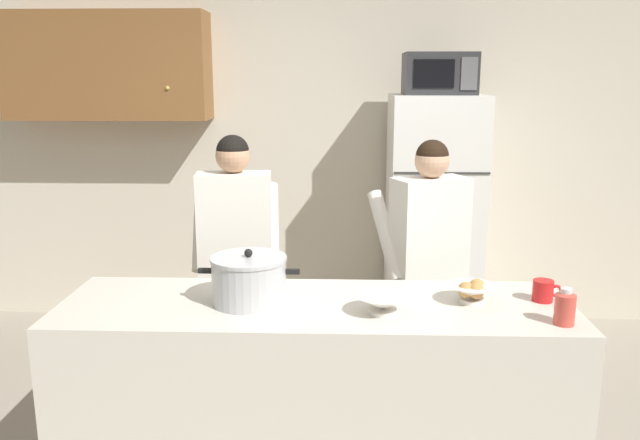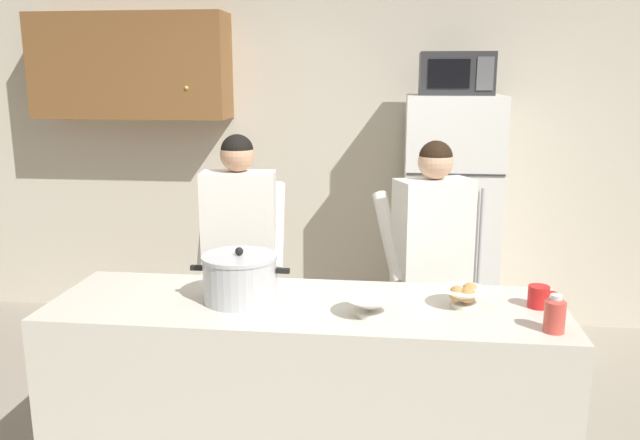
{
  "view_description": "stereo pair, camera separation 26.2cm",
  "coord_description": "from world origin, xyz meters",
  "px_view_note": "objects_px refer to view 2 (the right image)",
  "views": [
    {
      "loc": [
        0.11,
        -2.66,
        1.89
      ],
      "look_at": [
        0.0,
        0.55,
        1.17
      ],
      "focal_mm": 36.04,
      "sensor_mm": 36.0,
      "label": 1
    },
    {
      "loc": [
        0.37,
        -2.64,
        1.89
      ],
      "look_at": [
        0.0,
        0.55,
        1.17
      ],
      "focal_mm": 36.04,
      "sensor_mm": 36.0,
      "label": 2
    }
  ],
  "objects_px": {
    "refrigerator": "(449,222)",
    "person_by_sink": "(431,252)",
    "coffee_mug": "(539,297)",
    "microwave": "(456,74)",
    "person_near_pot": "(240,242)",
    "cooking_pot": "(240,277)",
    "empty_bowl": "(370,305)",
    "bread_bowl": "(464,296)",
    "bottle_near_edge": "(555,314)"
  },
  "relations": [
    {
      "from": "refrigerator",
      "to": "person_by_sink",
      "type": "height_order",
      "value": "refrigerator"
    },
    {
      "from": "coffee_mug",
      "to": "microwave",
      "type": "bearing_deg",
      "value": 97.73
    },
    {
      "from": "refrigerator",
      "to": "coffee_mug",
      "type": "height_order",
      "value": "refrigerator"
    },
    {
      "from": "microwave",
      "to": "person_near_pot",
      "type": "bearing_deg",
      "value": -139.2
    },
    {
      "from": "cooking_pot",
      "to": "empty_bowl",
      "type": "bearing_deg",
      "value": -11.8
    },
    {
      "from": "refrigerator",
      "to": "bread_bowl",
      "type": "relative_size",
      "value": 8.36
    },
    {
      "from": "person_near_pot",
      "to": "microwave",
      "type": "bearing_deg",
      "value": 40.8
    },
    {
      "from": "cooking_pot",
      "to": "microwave",
      "type": "bearing_deg",
      "value": 59.95
    },
    {
      "from": "person_by_sink",
      "to": "cooking_pot",
      "type": "xyz_separation_m",
      "value": [
        -0.87,
        -0.72,
        0.06
      ]
    },
    {
      "from": "person_near_pot",
      "to": "coffee_mug",
      "type": "distance_m",
      "value": 1.63
    },
    {
      "from": "bottle_near_edge",
      "to": "microwave",
      "type": "bearing_deg",
      "value": 96.7
    },
    {
      "from": "microwave",
      "to": "person_near_pot",
      "type": "height_order",
      "value": "microwave"
    },
    {
      "from": "cooking_pot",
      "to": "bottle_near_edge",
      "type": "relative_size",
      "value": 2.93
    },
    {
      "from": "person_by_sink",
      "to": "coffee_mug",
      "type": "distance_m",
      "value": 0.78
    },
    {
      "from": "microwave",
      "to": "bread_bowl",
      "type": "xyz_separation_m",
      "value": [
        -0.08,
        -1.8,
        -0.93
      ]
    },
    {
      "from": "bread_bowl",
      "to": "bottle_near_edge",
      "type": "bearing_deg",
      "value": -36.97
    },
    {
      "from": "refrigerator",
      "to": "bread_bowl",
      "type": "xyz_separation_m",
      "value": [
        -0.08,
        -1.82,
        0.09
      ]
    },
    {
      "from": "cooking_pot",
      "to": "bottle_near_edge",
      "type": "distance_m",
      "value": 1.31
    },
    {
      "from": "person_near_pot",
      "to": "coffee_mug",
      "type": "relative_size",
      "value": 12.11
    },
    {
      "from": "person_by_sink",
      "to": "cooking_pot",
      "type": "bearing_deg",
      "value": -140.41
    },
    {
      "from": "cooking_pot",
      "to": "coffee_mug",
      "type": "relative_size",
      "value": 3.38
    },
    {
      "from": "bread_bowl",
      "to": "bottle_near_edge",
      "type": "xyz_separation_m",
      "value": [
        0.32,
        -0.24,
        0.02
      ]
    },
    {
      "from": "coffee_mug",
      "to": "bottle_near_edge",
      "type": "xyz_separation_m",
      "value": [
        -0.0,
        -0.27,
        0.03
      ]
    },
    {
      "from": "coffee_mug",
      "to": "bread_bowl",
      "type": "xyz_separation_m",
      "value": [
        -0.32,
        -0.03,
        0.0
      ]
    },
    {
      "from": "microwave",
      "to": "coffee_mug",
      "type": "relative_size",
      "value": 3.66
    },
    {
      "from": "refrigerator",
      "to": "empty_bowl",
      "type": "bearing_deg",
      "value": -103.68
    },
    {
      "from": "cooking_pot",
      "to": "bread_bowl",
      "type": "height_order",
      "value": "cooking_pot"
    },
    {
      "from": "person_by_sink",
      "to": "cooking_pot",
      "type": "distance_m",
      "value": 1.13
    },
    {
      "from": "coffee_mug",
      "to": "bottle_near_edge",
      "type": "bearing_deg",
      "value": -90.06
    },
    {
      "from": "empty_bowl",
      "to": "cooking_pot",
      "type": "bearing_deg",
      "value": 168.2
    },
    {
      "from": "microwave",
      "to": "person_by_sink",
      "type": "xyz_separation_m",
      "value": [
        -0.18,
        -1.1,
        -0.94
      ]
    },
    {
      "from": "empty_bowl",
      "to": "person_near_pot",
      "type": "bearing_deg",
      "value": 131.09
    },
    {
      "from": "person_near_pot",
      "to": "cooking_pot",
      "type": "height_order",
      "value": "person_near_pot"
    },
    {
      "from": "refrigerator",
      "to": "cooking_pot",
      "type": "relative_size",
      "value": 3.99
    },
    {
      "from": "person_by_sink",
      "to": "empty_bowl",
      "type": "xyz_separation_m",
      "value": [
        -0.29,
        -0.84,
        -0.0
      ]
    },
    {
      "from": "person_by_sink",
      "to": "bottle_near_edge",
      "type": "height_order",
      "value": "person_by_sink"
    },
    {
      "from": "person_by_sink",
      "to": "bottle_near_edge",
      "type": "xyz_separation_m",
      "value": [
        0.42,
        -0.93,
        0.03
      ]
    },
    {
      "from": "person_near_pot",
      "to": "coffee_mug",
      "type": "xyz_separation_m",
      "value": [
        1.48,
        -0.69,
        -0.01
      ]
    },
    {
      "from": "person_near_pot",
      "to": "bottle_near_edge",
      "type": "bearing_deg",
      "value": -33.16
    },
    {
      "from": "bottle_near_edge",
      "to": "bread_bowl",
      "type": "bearing_deg",
      "value": 143.03
    },
    {
      "from": "cooking_pot",
      "to": "bread_bowl",
      "type": "distance_m",
      "value": 0.98
    },
    {
      "from": "bread_bowl",
      "to": "coffee_mug",
      "type": "bearing_deg",
      "value": 5.87
    },
    {
      "from": "refrigerator",
      "to": "person_by_sink",
      "type": "relative_size",
      "value": 1.13
    },
    {
      "from": "refrigerator",
      "to": "person_near_pot",
      "type": "xyz_separation_m",
      "value": [
        -1.24,
        -1.09,
        0.1
      ]
    },
    {
      "from": "person_near_pot",
      "to": "person_by_sink",
      "type": "bearing_deg",
      "value": -1.81
    },
    {
      "from": "refrigerator",
      "to": "person_near_pot",
      "type": "height_order",
      "value": "refrigerator"
    },
    {
      "from": "refrigerator",
      "to": "bottle_near_edge",
      "type": "height_order",
      "value": "refrigerator"
    },
    {
      "from": "person_by_sink",
      "to": "empty_bowl",
      "type": "distance_m",
      "value": 0.89
    },
    {
      "from": "person_near_pot",
      "to": "coffee_mug",
      "type": "height_order",
      "value": "person_near_pot"
    },
    {
      "from": "bottle_near_edge",
      "to": "coffee_mug",
      "type": "bearing_deg",
      "value": 89.94
    }
  ]
}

